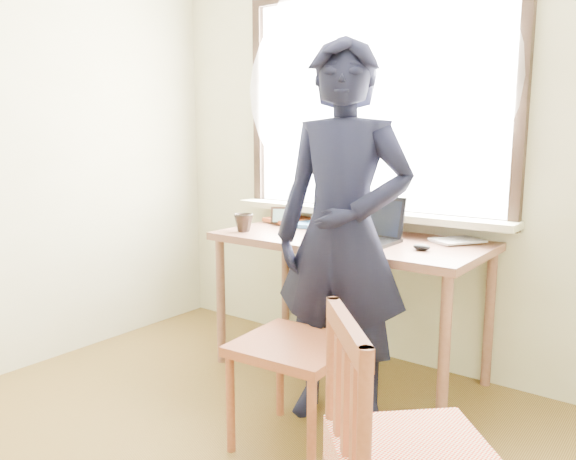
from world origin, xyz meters
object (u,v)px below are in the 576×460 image
Objects in this scene: laptop at (368,230)px; work_chair at (294,358)px; mug_white at (341,223)px; desk at (349,252)px; person at (343,236)px; mug_dark at (244,223)px.

laptop is 0.69× the size of work_chair.
laptop reaches higher than work_chair.
mug_white is 0.26× the size of work_chair.
desk is 0.20m from laptop.
laptop is 0.46m from person.
mug_dark reaches higher than mug_white.
person is (0.03, 0.35, 0.51)m from work_chair.
person is (0.11, -0.45, 0.04)m from laptop.
laptop is 0.19× the size of person.
person is at bearing -63.10° from desk.
work_chair is at bearing -69.78° from mug_white.
work_chair is at bearing -84.45° from laptop.
mug_white reaches higher than work_chair.
person reaches higher than work_chair.
desk is 4.34× the size of laptop.
person is (0.38, -0.62, 0.05)m from mug_white.
desk is at bearing -44.54° from mug_white.
person reaches higher than mug_dark.
mug_dark is (-0.47, -0.37, 0.00)m from mug_white.
person is at bearing -76.65° from laptop.
desk is 0.83× the size of person.
desk is at bearing 104.45° from work_chair.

